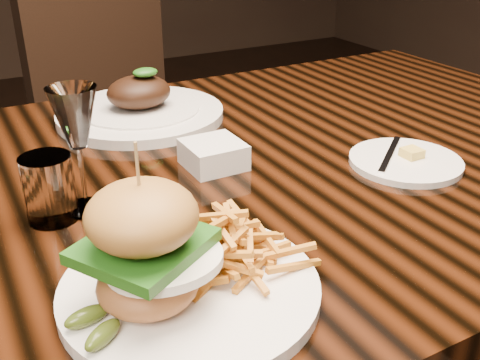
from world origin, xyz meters
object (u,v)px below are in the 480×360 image
wine_glass (75,123)px  far_dish (140,109)px  chair_far (124,114)px  dining_table (202,214)px  burger_plate (184,258)px

wine_glass → far_dish: (0.18, 0.30, -0.10)m
wine_glass → chair_far: 1.04m
dining_table → chair_far: bearing=80.1°
far_dish → chair_far: 0.69m
burger_plate → far_dish: bearing=56.4°
dining_table → burger_plate: burger_plate is taller
burger_plate → wine_glass: burger_plate is taller
dining_table → far_dish: (-0.00, 0.26, 0.10)m
wine_glass → chair_far: size_ratio=0.17×
wine_glass → chair_far: bearing=70.0°
wine_glass → far_dish: 0.36m
far_dish → dining_table: bearing=-89.9°
dining_table → burger_plate: size_ratio=6.01×
burger_plate → wine_glass: bearing=81.3°
dining_table → wine_glass: wine_glass is taller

